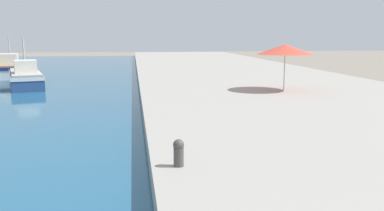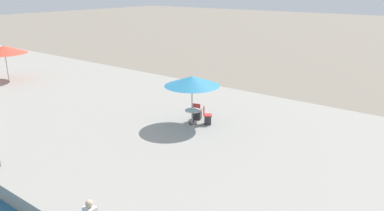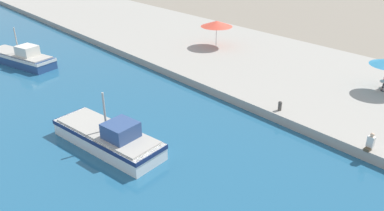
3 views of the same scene
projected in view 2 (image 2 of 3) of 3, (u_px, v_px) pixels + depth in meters
name	position (u px, v px, depth m)	size (l,w,h in m)	color
cafe_umbrella_pink	(192.00, 81.00, 18.21)	(2.73, 2.73, 2.49)	#B7B7B7
cafe_umbrella_white	(4.00, 50.00, 26.93)	(3.15, 3.15, 2.56)	#B7B7B7
cafe_table	(193.00, 114.00, 18.80)	(0.80, 0.80, 0.74)	#333338
cafe_chair_left	(207.00, 118.00, 18.83)	(0.57, 0.58, 0.91)	#2D2D33
cafe_chair_right	(198.00, 113.00, 19.51)	(0.53, 0.51, 0.91)	#2D2D33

